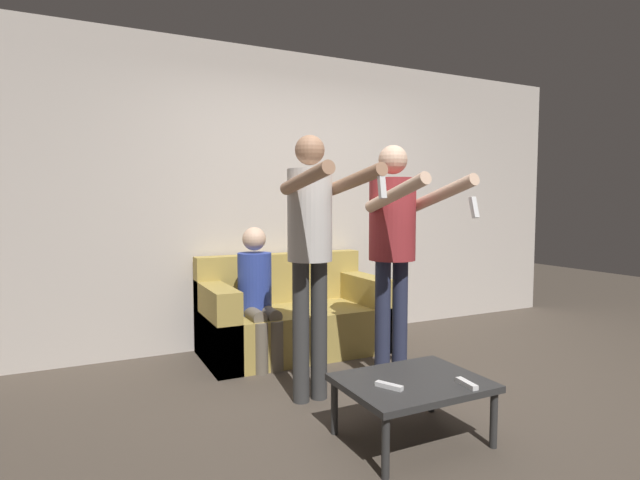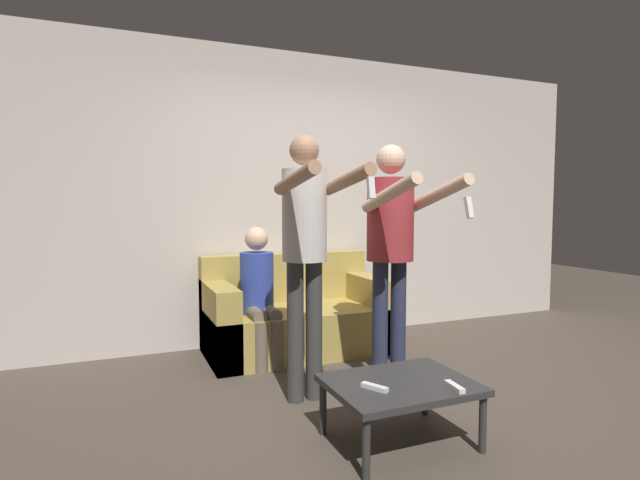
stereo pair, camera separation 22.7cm
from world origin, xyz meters
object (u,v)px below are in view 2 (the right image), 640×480
person_seated (259,291)px  remote_near (455,387)px  coffee_table (400,388)px  couch (296,319)px  remote_far (375,387)px  person_standing_right (392,236)px  person_standing_left (306,237)px

person_seated → remote_near: 1.92m
person_seated → coffee_table: bearing=-79.1°
couch → person_seated: 0.51m
couch → remote_far: bearing=-97.5°
couch → person_standing_right: size_ratio=0.92×
coffee_table → remote_near: size_ratio=4.99×
coffee_table → remote_far: 0.20m
person_standing_left → person_seated: person_standing_left is taller
couch → person_seated: (-0.38, -0.17, 0.30)m
couch → person_standing_left: size_ratio=0.90×
coffee_table → remote_far: remote_far is taller
person_standing_right → remote_near: (-0.18, -0.94, -0.72)m
remote_near → coffee_table: bearing=135.0°
person_seated → remote_far: bearing=-85.5°
person_standing_left → coffee_table: person_standing_left is taller
remote_near → person_standing_left: bearing=116.2°
couch → coffee_table: couch is taller
person_standing_left → person_seated: 1.03m
couch → person_seated: bearing=-155.8°
person_standing_left → person_seated: size_ratio=1.57×
remote_near → remote_far: 0.41m
person_standing_left → remote_far: 1.07m
person_standing_left → remote_far: size_ratio=11.58×
couch → remote_near: 2.01m
remote_far → remote_near: bearing=-21.5°
person_standing_right → remote_far: (-0.56, -0.78, -0.72)m
couch → person_standing_left: person_standing_left is taller
couch → remote_near: couch is taller
remote_near → person_standing_right: bearing=79.2°
couch → remote_far: 1.87m
person_standing_left → remote_far: person_standing_left is taller
person_seated → person_standing_right: bearing=-52.3°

